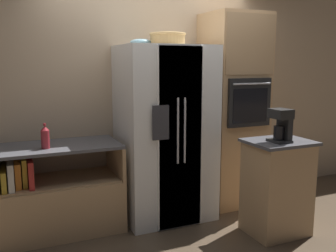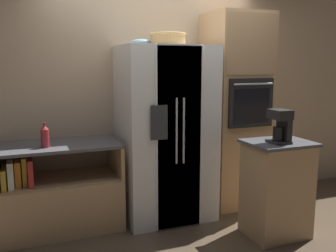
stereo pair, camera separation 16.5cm
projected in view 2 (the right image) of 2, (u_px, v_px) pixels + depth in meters
name	position (u px, v px, depth m)	size (l,w,h in m)	color
ground_plane	(167.00, 217.00, 4.15)	(20.00, 20.00, 0.00)	#4C3D2D
wall_back	(152.00, 88.00, 4.37)	(12.00, 0.06, 2.80)	tan
counter_left	(59.00, 198.00, 3.82)	(1.19, 0.65, 0.89)	tan
refrigerator	(166.00, 133.00, 4.07)	(0.96, 0.80, 1.87)	white
wall_oven	(235.00, 111.00, 4.42)	(0.67, 0.69, 2.26)	tan
island_counter	(277.00, 188.00, 3.67)	(0.62, 0.50, 0.95)	tan
wicker_basket	(168.00, 38.00, 3.89)	(0.38, 0.38, 0.13)	tan
fruit_bowl	(142.00, 42.00, 3.91)	(0.23, 0.23, 0.06)	#668C99
bottle_tall	(45.00, 136.00, 3.57)	(0.08, 0.08, 0.24)	maroon
coffee_maker	(281.00, 125.00, 3.50)	(0.16, 0.20, 0.32)	black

